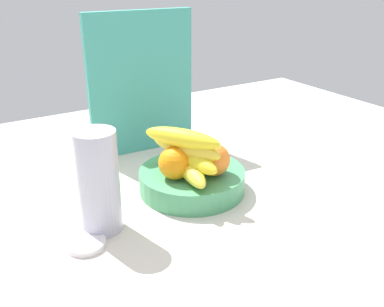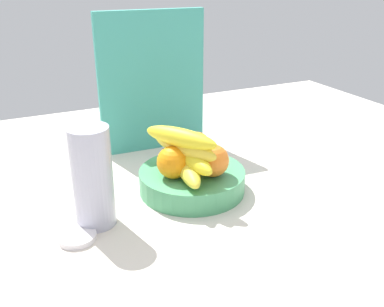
{
  "view_description": "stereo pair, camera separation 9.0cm",
  "coord_description": "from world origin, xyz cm",
  "px_view_note": "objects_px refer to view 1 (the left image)",
  "views": [
    {
      "loc": [
        -43.22,
        -70.43,
        45.29
      ],
      "look_at": [
        0.7,
        1.26,
        8.82
      ],
      "focal_mm": 40.27,
      "sensor_mm": 36.0,
      "label": 1
    },
    {
      "loc": [
        -35.31,
        -74.71,
        45.29
      ],
      "look_at": [
        0.7,
        1.26,
        8.82
      ],
      "focal_mm": 40.27,
      "sensor_mm": 36.0,
      "label": 2
    }
  ],
  "objects_px": {
    "orange_center": "(214,160)",
    "jar_lid": "(86,244)",
    "fruit_bowl": "(192,180)",
    "banana_bunch": "(187,153)",
    "cutting_board": "(142,84)",
    "orange_front_left": "(194,147)",
    "orange_front_right": "(176,163)",
    "thermos_tumbler": "(99,182)"
  },
  "relations": [
    {
      "from": "orange_center",
      "to": "jar_lid",
      "type": "height_order",
      "value": "orange_center"
    },
    {
      "from": "fruit_bowl",
      "to": "banana_bunch",
      "type": "bearing_deg",
      "value": -142.19
    },
    {
      "from": "fruit_bowl",
      "to": "cutting_board",
      "type": "height_order",
      "value": "cutting_board"
    },
    {
      "from": "jar_lid",
      "to": "orange_front_left",
      "type": "bearing_deg",
      "value": 21.94
    },
    {
      "from": "orange_front_left",
      "to": "orange_front_right",
      "type": "relative_size",
      "value": 1.0
    },
    {
      "from": "banana_bunch",
      "to": "jar_lid",
      "type": "xyz_separation_m",
      "value": [
        -0.24,
        -0.06,
        -0.1
      ]
    },
    {
      "from": "cutting_board",
      "to": "fruit_bowl",
      "type": "bearing_deg",
      "value": -90.42
    },
    {
      "from": "jar_lid",
      "to": "cutting_board",
      "type": "bearing_deg",
      "value": 50.99
    },
    {
      "from": "cutting_board",
      "to": "orange_center",
      "type": "bearing_deg",
      "value": -84.77
    },
    {
      "from": "banana_bunch",
      "to": "cutting_board",
      "type": "relative_size",
      "value": 0.52
    },
    {
      "from": "fruit_bowl",
      "to": "orange_front_left",
      "type": "distance_m",
      "value": 0.08
    },
    {
      "from": "banana_bunch",
      "to": "cutting_board",
      "type": "xyz_separation_m",
      "value": [
        0.04,
        0.29,
        0.08
      ]
    },
    {
      "from": "jar_lid",
      "to": "banana_bunch",
      "type": "bearing_deg",
      "value": 14.16
    },
    {
      "from": "cutting_board",
      "to": "jar_lid",
      "type": "distance_m",
      "value": 0.48
    },
    {
      "from": "fruit_bowl",
      "to": "orange_front_right",
      "type": "bearing_deg",
      "value": -162.67
    },
    {
      "from": "orange_front_right",
      "to": "thermos_tumbler",
      "type": "bearing_deg",
      "value": -171.49
    },
    {
      "from": "banana_bunch",
      "to": "cutting_board",
      "type": "bearing_deg",
      "value": 82.58
    },
    {
      "from": "banana_bunch",
      "to": "orange_front_left",
      "type": "bearing_deg",
      "value": 47.65
    },
    {
      "from": "fruit_bowl",
      "to": "thermos_tumbler",
      "type": "height_order",
      "value": "thermos_tumbler"
    },
    {
      "from": "orange_front_right",
      "to": "thermos_tumbler",
      "type": "relative_size",
      "value": 0.35
    },
    {
      "from": "fruit_bowl",
      "to": "cutting_board",
      "type": "bearing_deg",
      "value": 87.11
    },
    {
      "from": "jar_lid",
      "to": "orange_front_right",
      "type": "bearing_deg",
      "value": 16.47
    },
    {
      "from": "orange_front_left",
      "to": "thermos_tumbler",
      "type": "xyz_separation_m",
      "value": [
        -0.25,
        -0.08,
        0.02
      ]
    },
    {
      "from": "orange_front_left",
      "to": "jar_lid",
      "type": "distance_m",
      "value": 0.33
    },
    {
      "from": "orange_center",
      "to": "orange_front_left",
      "type": "bearing_deg",
      "value": 89.37
    },
    {
      "from": "orange_front_left",
      "to": "cutting_board",
      "type": "relative_size",
      "value": 0.19
    },
    {
      "from": "orange_front_right",
      "to": "orange_center",
      "type": "bearing_deg",
      "value": -18.1
    },
    {
      "from": "orange_center",
      "to": "jar_lid",
      "type": "distance_m",
      "value": 0.31
    },
    {
      "from": "orange_front_left",
      "to": "jar_lid",
      "type": "height_order",
      "value": "orange_front_left"
    },
    {
      "from": "orange_front_left",
      "to": "cutting_board",
      "type": "bearing_deg",
      "value": 93.96
    },
    {
      "from": "orange_front_right",
      "to": "cutting_board",
      "type": "height_order",
      "value": "cutting_board"
    },
    {
      "from": "fruit_bowl",
      "to": "orange_front_right",
      "type": "height_order",
      "value": "orange_front_right"
    },
    {
      "from": "fruit_bowl",
      "to": "orange_center",
      "type": "relative_size",
      "value": 3.33
    },
    {
      "from": "orange_center",
      "to": "banana_bunch",
      "type": "bearing_deg",
      "value": 157.01
    },
    {
      "from": "orange_front_left",
      "to": "orange_center",
      "type": "xyz_separation_m",
      "value": [
        -0.0,
        -0.08,
        0.0
      ]
    },
    {
      "from": "thermos_tumbler",
      "to": "jar_lid",
      "type": "xyz_separation_m",
      "value": [
        -0.05,
        -0.04,
        -0.09
      ]
    },
    {
      "from": "orange_center",
      "to": "thermos_tumbler",
      "type": "relative_size",
      "value": 0.35
    },
    {
      "from": "jar_lid",
      "to": "fruit_bowl",
      "type": "bearing_deg",
      "value": 16.63
    },
    {
      "from": "banana_bunch",
      "to": "thermos_tumbler",
      "type": "relative_size",
      "value": 0.95
    },
    {
      "from": "orange_front_left",
      "to": "jar_lid",
      "type": "relative_size",
      "value": 0.99
    },
    {
      "from": "cutting_board",
      "to": "orange_front_left",
      "type": "bearing_deg",
      "value": -83.57
    },
    {
      "from": "cutting_board",
      "to": "orange_front_right",
      "type": "bearing_deg",
      "value": -99.98
    }
  ]
}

